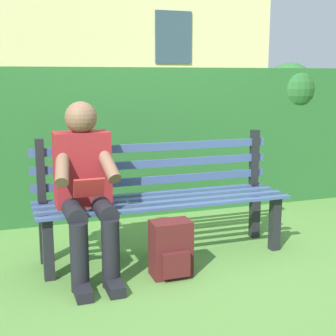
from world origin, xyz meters
name	(u,v)px	position (x,y,z in m)	size (l,w,h in m)	color
ground	(164,255)	(0.00, 0.00, 0.00)	(60.00, 60.00, 0.00)	#517F38
park_bench	(161,195)	(0.00, -0.07, 0.46)	(1.89, 0.48, 0.91)	black
person_seated	(85,184)	(0.59, 0.10, 0.62)	(0.44, 0.73, 1.18)	maroon
hedge_backdrop	(160,136)	(-0.41, -1.35, 0.74)	(4.92, 0.68, 1.49)	#265B28
backpack	(171,249)	(0.07, 0.37, 0.19)	(0.27, 0.25, 0.39)	#4C1919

